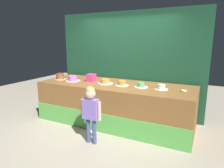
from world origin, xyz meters
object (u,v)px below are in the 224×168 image
cake_center_left (105,82)px  cake_right (141,85)px  pink_box (91,78)px  cake_far_left (60,77)px  cake_center_right (122,84)px  child_figure (91,107)px  cake_far_right (161,87)px  donut (184,91)px  cake_left (73,79)px

cake_center_left → cake_right: 0.86m
pink_box → cake_center_left: (0.43, -0.07, -0.05)m
pink_box → cake_far_left: bearing=-171.9°
cake_center_right → child_figure: bearing=-99.5°
pink_box → cake_far_right: pink_box is taller
donut → cake_right: size_ratio=0.39×
pink_box → cake_far_right: size_ratio=0.70×
cake_right → cake_far_right: size_ratio=1.08×
cake_far_left → cake_center_right: size_ratio=0.96×
cake_far_left → cake_left: bearing=-4.4°
child_figure → cake_far_right: (1.03, 1.05, 0.26)m
pink_box → cake_center_right: pink_box is taller
donut → cake_center_left: (-1.72, -0.02, 0.02)m
cake_far_left → cake_far_right: (2.58, 0.06, -0.02)m
cake_left → cake_right: (1.72, 0.10, -0.02)m
donut → cake_center_left: bearing=-179.4°
cake_far_left → cake_left: cake_far_left is taller
cake_left → cake_center_left: bearing=5.6°
cake_far_right → cake_right: bearing=179.6°
donut → cake_far_right: 0.43m
pink_box → donut: size_ratio=1.64×
donut → cake_center_right: cake_center_right is taller
child_figure → cake_left: bearing=139.4°
child_figure → cake_right: size_ratio=3.73×
pink_box → cake_left: size_ratio=0.53×
cake_center_left → child_figure: bearing=-76.1°
donut → cake_right: bearing=-179.8°
cake_left → child_figure: bearing=-40.6°
cake_center_left → pink_box: bearing=170.7°
cake_right → cake_far_left: bearing=-178.3°
cake_far_right → cake_center_left: bearing=-179.5°
pink_box → cake_right: bearing=-2.5°
cake_right → cake_far_right: cake_far_right is taller
child_figure → cake_far_right: 1.49m
cake_far_left → cake_center_right: cake_far_left is taller
child_figure → cake_center_left: bearing=103.9°
pink_box → cake_far_right: 1.72m
child_figure → cake_left: (-1.12, 0.96, 0.27)m
donut → cake_center_left: cake_center_left is taller
cake_left → cake_center_left: (0.86, 0.08, -0.01)m
cake_right → cake_left: bearing=-176.7°
cake_center_right → cake_right: cake_center_right is taller
pink_box → cake_left: 0.46m
donut → cake_far_left: cake_far_left is taller
child_figure → cake_far_right: size_ratio=4.03×
cake_left → cake_right: 1.72m
child_figure → cake_left: 1.49m
child_figure → cake_center_right: (0.17, 1.03, 0.26)m
cake_center_left → cake_far_right: (1.29, 0.01, 0.00)m
child_figure → cake_left: size_ratio=3.05×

